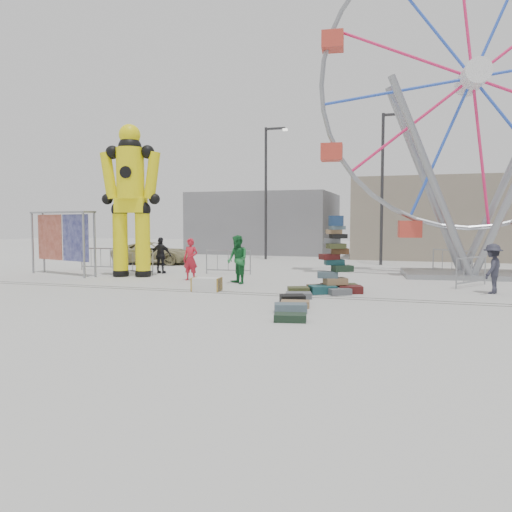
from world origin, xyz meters
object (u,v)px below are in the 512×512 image
(pedestrian_red, at_px, (191,259))
(ferris_wheel, at_px, (472,104))
(parked_suv, at_px, (153,253))
(barricade_wheel_front, at_px, (471,271))
(pedestrian_green, at_px, (238,260))
(lamp_post_right, at_px, (384,181))
(steamer_trunk, at_px, (207,284))
(crash_test_dummy, at_px, (131,194))
(barricade_dummy_a, at_px, (101,259))
(suitcase_tower, at_px, (335,271))
(banner_scaffold, at_px, (62,227))
(lamp_post_left, at_px, (267,186))
(barricade_wheel_back, at_px, (452,262))
(barricade_dummy_c, at_px, (228,262))
(pedestrian_grey, at_px, (493,269))
(pedestrian_black, at_px, (161,255))
(barricade_dummy_b, at_px, (133,262))

(pedestrian_red, bearing_deg, ferris_wheel, 25.68)
(parked_suv, bearing_deg, ferris_wheel, -105.47)
(barricade_wheel_front, distance_m, pedestrian_green, 8.43)
(lamp_post_right, relative_size, steamer_trunk, 8.47)
(crash_test_dummy, distance_m, pedestrian_green, 5.75)
(lamp_post_right, distance_m, steamer_trunk, 13.72)
(crash_test_dummy, distance_m, barricade_dummy_a, 4.47)
(suitcase_tower, xyz_separation_m, barricade_dummy_a, (-11.71, 4.07, -0.15))
(banner_scaffold, bearing_deg, lamp_post_left, 78.66)
(ferris_wheel, bearing_deg, steamer_trunk, -146.89)
(lamp_post_right, height_order, barricade_wheel_front, lamp_post_right)
(barricade_wheel_back, bearing_deg, suitcase_tower, -79.07)
(barricade_dummy_c, relative_size, pedestrian_red, 1.20)
(crash_test_dummy, distance_m, barricade_dummy_c, 5.05)
(crash_test_dummy, distance_m, pedestrian_grey, 14.06)
(suitcase_tower, distance_m, crash_test_dummy, 9.55)
(steamer_trunk, distance_m, barricade_dummy_a, 9.04)
(pedestrian_red, relative_size, pedestrian_green, 0.92)
(barricade_wheel_front, relative_size, pedestrian_black, 1.23)
(barricade_dummy_b, height_order, barricade_wheel_back, same)
(barricade_wheel_front, relative_size, pedestrian_red, 1.20)
(lamp_post_left, distance_m, pedestrian_black, 10.35)
(steamer_trunk, height_order, pedestrian_grey, pedestrian_grey)
(lamp_post_left, xyz_separation_m, parked_suv, (-5.04, -5.09, -3.88))
(pedestrian_red, bearing_deg, suitcase_tower, -13.76)
(suitcase_tower, distance_m, pedestrian_grey, 5.07)
(lamp_post_left, height_order, parked_suv, lamp_post_left)
(suitcase_tower, height_order, ferris_wheel, ferris_wheel)
(ferris_wheel, xyz_separation_m, barricade_dummy_b, (-13.81, -3.58, -6.61))
(pedestrian_grey, bearing_deg, parked_suv, -89.75)
(pedestrian_green, bearing_deg, crash_test_dummy, -147.68)
(steamer_trunk, xyz_separation_m, barricade_dummy_c, (-1.16, 5.17, 0.33))
(suitcase_tower, relative_size, pedestrian_green, 1.38)
(ferris_wheel, xyz_separation_m, barricade_dummy_a, (-16.35, -2.23, -6.61))
(barricade_dummy_a, bearing_deg, pedestrian_black, -12.20)
(lamp_post_right, xyz_separation_m, pedestrian_green, (-4.75, -9.87, -3.57))
(banner_scaffold, bearing_deg, parked_suv, 97.81)
(steamer_trunk, bearing_deg, banner_scaffold, 156.28)
(pedestrian_grey, bearing_deg, banner_scaffold, -68.83)
(lamp_post_left, bearing_deg, pedestrian_green, -79.28)
(ferris_wheel, relative_size, barricade_dummy_b, 7.27)
(ferris_wheel, relative_size, pedestrian_grey, 8.97)
(lamp_post_left, height_order, pedestrian_red, lamp_post_left)
(pedestrian_grey, bearing_deg, pedestrian_red, -69.08)
(suitcase_tower, bearing_deg, barricade_wheel_back, 37.12)
(parked_suv, bearing_deg, crash_test_dummy, -168.39)
(barricade_wheel_back, relative_size, pedestrian_black, 1.23)
(suitcase_tower, xyz_separation_m, pedestrian_black, (-8.31, 3.69, 0.11))
(barricade_dummy_b, bearing_deg, pedestrian_grey, -3.66)
(barricade_dummy_b, distance_m, pedestrian_black, 1.32)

